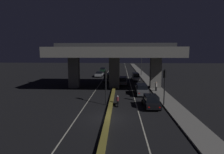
# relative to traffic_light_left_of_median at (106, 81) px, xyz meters

# --- Properties ---
(ground_plane) EXTENTS (200.00, 200.00, 0.00)m
(ground_plane) POSITION_rel_traffic_light_left_of_median_xyz_m (0.66, -4.77, -3.24)
(ground_plane) COLOR black
(lane_line_left_inner) EXTENTS (0.12, 126.00, 0.00)m
(lane_line_left_inner) POSITION_rel_traffic_light_left_of_median_xyz_m (-2.74, 30.23, -3.24)
(lane_line_left_inner) COLOR beige
(lane_line_left_inner) RESTS_ON ground_plane
(lane_line_right_inner) EXTENTS (0.12, 126.00, 0.00)m
(lane_line_right_inner) POSITION_rel_traffic_light_left_of_median_xyz_m (4.06, 30.23, -3.24)
(lane_line_right_inner) COLOR beige
(lane_line_right_inner) RESTS_ON ground_plane
(median_divider) EXTENTS (0.52, 126.00, 0.34)m
(median_divider) POSITION_rel_traffic_light_left_of_median_xyz_m (0.66, 30.23, -3.07)
(median_divider) COLOR olive
(median_divider) RESTS_ON ground_plane
(sidewalk_right) EXTENTS (2.42, 126.00, 0.17)m
(sidewalk_right) POSITION_rel_traffic_light_left_of_median_xyz_m (8.71, 23.23, -3.16)
(sidewalk_right) COLOR gray
(sidewalk_right) RESTS_ON ground_plane
(elevated_overpass) EXTENTS (23.42, 12.41, 8.74)m
(elevated_overpass) POSITION_rel_traffic_light_left_of_median_xyz_m (0.66, 11.18, 3.44)
(elevated_overpass) COLOR slate
(elevated_overpass) RESTS_ON ground_plane
(traffic_light_left_of_median) EXTENTS (0.30, 0.49, 4.75)m
(traffic_light_left_of_median) POSITION_rel_traffic_light_left_of_median_xyz_m (0.00, 0.00, 0.00)
(traffic_light_left_of_median) COLOR black
(traffic_light_left_of_median) RESTS_ON ground_plane
(traffic_light_right_of_median) EXTENTS (0.30, 0.49, 4.86)m
(traffic_light_right_of_median) POSITION_rel_traffic_light_left_of_median_xyz_m (7.60, -0.00, 0.08)
(traffic_light_right_of_median) COLOR black
(traffic_light_right_of_median) RESTS_ON ground_plane
(street_lamp) EXTENTS (2.73, 0.32, 7.61)m
(street_lamp) POSITION_rel_traffic_light_left_of_median_xyz_m (7.73, 30.95, 1.32)
(street_lamp) COLOR #2D2D30
(street_lamp) RESTS_ON ground_plane
(car_black_lead) EXTENTS (2.04, 3.99, 1.59)m
(car_black_lead) POSITION_rel_traffic_light_left_of_median_xyz_m (5.80, -0.85, -2.41)
(car_black_lead) COLOR black
(car_black_lead) RESTS_ON ground_plane
(car_grey_second) EXTENTS (1.99, 4.55, 1.74)m
(car_grey_second) POSITION_rel_traffic_light_left_of_median_xyz_m (5.43, 6.09, -2.35)
(car_grey_second) COLOR #515459
(car_grey_second) RESTS_ON ground_plane
(car_silver_third) EXTENTS (2.01, 4.38, 1.69)m
(car_silver_third) POSITION_rel_traffic_light_left_of_median_xyz_m (2.44, 15.06, -2.34)
(car_silver_third) COLOR gray
(car_silver_third) RESTS_ON ground_plane
(car_white_fourth) EXTENTS (1.98, 4.85, 1.86)m
(car_white_fourth) POSITION_rel_traffic_light_left_of_median_xyz_m (5.62, 21.26, -2.26)
(car_white_fourth) COLOR silver
(car_white_fourth) RESTS_ON ground_plane
(car_grey_lead_oncoming) EXTENTS (1.86, 4.78, 1.89)m
(car_grey_lead_oncoming) POSITION_rel_traffic_light_left_of_median_xyz_m (-1.32, 19.42, -2.25)
(car_grey_lead_oncoming) COLOR #515459
(car_grey_lead_oncoming) RESTS_ON ground_plane
(car_silver_second_oncoming) EXTENTS (2.19, 4.86, 1.44)m
(car_silver_second_oncoming) POSITION_rel_traffic_light_left_of_median_xyz_m (-4.36, 27.64, -2.49)
(car_silver_second_oncoming) COLOR gray
(car_silver_second_oncoming) RESTS_ON ground_plane
(car_dark_green_third_oncoming) EXTENTS (2.02, 4.15, 1.65)m
(car_dark_green_third_oncoming) POSITION_rel_traffic_light_left_of_median_xyz_m (-4.53, 39.38, -2.39)
(car_dark_green_third_oncoming) COLOR black
(car_dark_green_third_oncoming) RESTS_ON ground_plane
(motorcycle_black_filtering_near) EXTENTS (0.34, 1.93, 1.36)m
(motorcycle_black_filtering_near) POSITION_rel_traffic_light_left_of_median_xyz_m (1.55, -0.24, -2.66)
(motorcycle_black_filtering_near) COLOR black
(motorcycle_black_filtering_near) RESTS_ON ground_plane
(pedestrian_on_sidewalk) EXTENTS (0.35, 0.35, 1.61)m
(pedestrian_on_sidewalk) POSITION_rel_traffic_light_left_of_median_xyz_m (8.22, 8.30, -2.28)
(pedestrian_on_sidewalk) COLOR black
(pedestrian_on_sidewalk) RESTS_ON sidewalk_right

